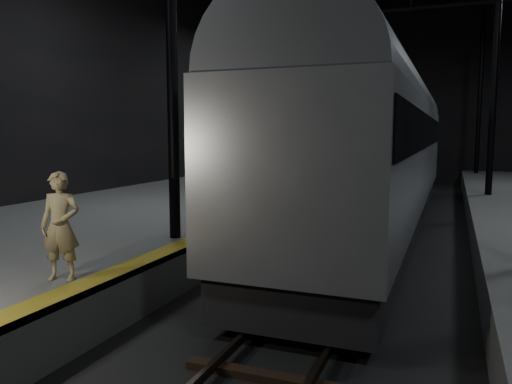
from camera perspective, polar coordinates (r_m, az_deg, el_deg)
The scene contains 6 objects.
ground at distance 14.94m, azimuth 11.84°, elevation -6.99°, with size 44.00×44.00×0.00m, color black.
platform_left at distance 17.66m, azimuth -12.89°, elevation -3.24°, with size 9.00×43.80×1.00m, color #565653.
tactile_strip at distance 15.60m, azimuth 0.07°, elevation -2.50°, with size 0.50×43.80×0.01m, color olive.
track at distance 14.93m, azimuth 11.85°, elevation -6.74°, with size 2.40×43.00×0.24m.
train at distance 18.12m, azimuth 14.05°, elevation 5.81°, with size 3.28×21.97×5.87m.
woman at distance 9.15m, azimuth -21.46°, elevation -3.66°, with size 0.68×0.45×1.87m, color tan.
Camera 1 is at (2.37, -14.33, 3.52)m, focal length 35.00 mm.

